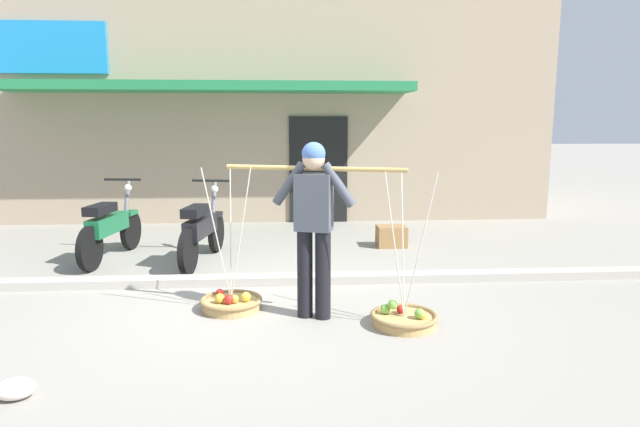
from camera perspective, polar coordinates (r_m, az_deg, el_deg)
name	(u,v)px	position (r m, az deg, el deg)	size (l,w,h in m)	color
ground_plane	(260,303)	(5.75, -6.36, -9.44)	(90.00, 90.00, 0.00)	gray
sidewalk_curb	(263,280)	(6.41, -6.10, -7.00)	(20.00, 0.24, 0.10)	#AEA89C
fruit_vendor	(314,218)	(5.08, -0.66, -0.51)	(1.67, 0.60, 1.70)	black
fruit_basket_left_side	(404,318)	(5.16, 8.89, -10.83)	(0.63, 0.63, 1.45)	tan
fruit_basket_right_side	(231,302)	(5.60, -9.40, -9.23)	(0.63, 0.63, 1.45)	tan
motorcycle_nearest_shop	(110,228)	(7.93, -21.35, -1.41)	(0.54, 1.81, 1.09)	black
motorcycle_second_in_row	(202,230)	(7.41, -12.38, -1.70)	(0.54, 1.81, 1.09)	black
storefront_building	(227,113)	(12.76, -9.85, 10.40)	(13.00, 6.00, 4.20)	tan
plastic_litter_bag	(15,389)	(4.40, -29.61, -15.83)	(0.28, 0.22, 0.14)	silver
wooden_crate	(391,236)	(8.33, 7.57, -2.40)	(0.44, 0.36, 0.32)	olive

